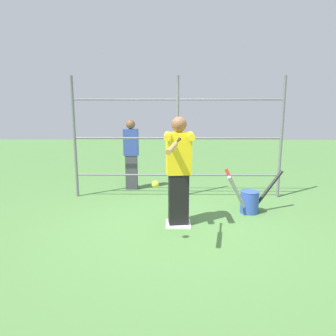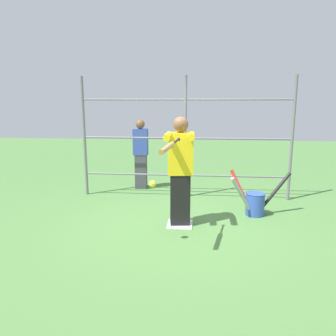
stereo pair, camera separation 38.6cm
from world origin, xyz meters
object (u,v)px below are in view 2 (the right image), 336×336
softball_in_flight (152,184)px  bystander_behind_fence (141,153)px  baseball_bat_swinging (169,147)px  bat_bucket (255,202)px  batter (180,168)px

softball_in_flight → bystander_behind_fence: size_ratio=0.06×
baseball_bat_swinging → softball_in_flight: baseball_bat_swinging is taller
baseball_bat_swinging → bat_bucket: (-1.37, -1.61, -1.18)m
softball_in_flight → bat_bucket: softball_in_flight is taller
baseball_bat_swinging → softball_in_flight: size_ratio=9.60×
softball_in_flight → baseball_bat_swinging: bearing=138.4°
baseball_bat_swinging → bystander_behind_fence: bearing=-73.7°
baseball_bat_swinging → bystander_behind_fence: size_ratio=0.59×
bystander_behind_fence → batter: bearing=114.9°
baseball_bat_swinging → softball_in_flight: (0.24, -0.21, -0.54)m
softball_in_flight → bat_bucket: bearing=-139.0°
batter → bystander_behind_fence: batter is taller
softball_in_flight → bat_bucket: 2.22m
baseball_bat_swinging → softball_in_flight: 0.62m
softball_in_flight → bat_bucket: (-1.60, -1.39, -0.64)m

